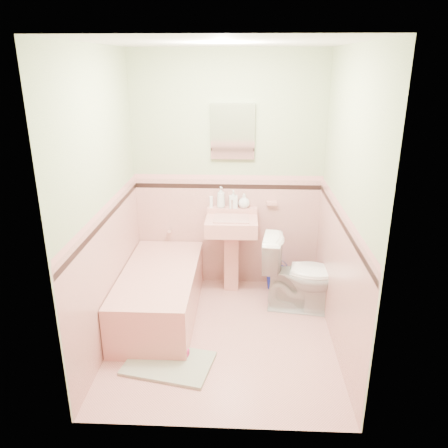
{
  "coord_description": "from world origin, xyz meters",
  "views": [
    {
      "loc": [
        0.18,
        -3.5,
        2.37
      ],
      "look_at": [
        0.0,
        0.25,
        1.0
      ],
      "focal_mm": 35.83,
      "sensor_mm": 36.0,
      "label": 1
    }
  ],
  "objects_px": {
    "bathtub": "(160,295)",
    "soap_bottle_left": "(221,197)",
    "soap_bottle_right": "(244,201)",
    "toilet": "(301,274)",
    "soap_bottle_mid": "(233,199)",
    "bucket": "(276,279)",
    "shoe": "(181,352)",
    "sink": "(231,255)",
    "medicine_cabinet": "(233,131)"
  },
  "relations": [
    {
      "from": "soap_bottle_mid",
      "to": "bucket",
      "type": "height_order",
      "value": "soap_bottle_mid"
    },
    {
      "from": "soap_bottle_left",
      "to": "sink",
      "type": "bearing_deg",
      "value": -56.32
    },
    {
      "from": "bathtub",
      "to": "soap_bottle_mid",
      "type": "distance_m",
      "value": 1.25
    },
    {
      "from": "bathtub",
      "to": "bucket",
      "type": "relative_size",
      "value": 6.44
    },
    {
      "from": "medicine_cabinet",
      "to": "soap_bottle_right",
      "type": "relative_size",
      "value": 3.64
    },
    {
      "from": "medicine_cabinet",
      "to": "toilet",
      "type": "relative_size",
      "value": 0.72
    },
    {
      "from": "soap_bottle_left",
      "to": "toilet",
      "type": "bearing_deg",
      "value": -32.24
    },
    {
      "from": "soap_bottle_right",
      "to": "toilet",
      "type": "distance_m",
      "value": 0.97
    },
    {
      "from": "sink",
      "to": "bucket",
      "type": "height_order",
      "value": "sink"
    },
    {
      "from": "bathtub",
      "to": "sink",
      "type": "height_order",
      "value": "sink"
    },
    {
      "from": "soap_bottle_mid",
      "to": "soap_bottle_right",
      "type": "relative_size",
      "value": 1.24
    },
    {
      "from": "bathtub",
      "to": "soap_bottle_left",
      "type": "distance_m",
      "value": 1.2
    },
    {
      "from": "soap_bottle_left",
      "to": "soap_bottle_mid",
      "type": "bearing_deg",
      "value": 0.0
    },
    {
      "from": "toilet",
      "to": "soap_bottle_right",
      "type": "bearing_deg",
      "value": 55.69
    },
    {
      "from": "soap_bottle_left",
      "to": "soap_bottle_right",
      "type": "distance_m",
      "value": 0.25
    },
    {
      "from": "sink",
      "to": "soap_bottle_mid",
      "type": "distance_m",
      "value": 0.6
    },
    {
      "from": "sink",
      "to": "soap_bottle_left",
      "type": "relative_size",
      "value": 3.7
    },
    {
      "from": "toilet",
      "to": "shoe",
      "type": "xyz_separation_m",
      "value": [
        -1.09,
        -0.87,
        -0.33
      ]
    },
    {
      "from": "soap_bottle_right",
      "to": "toilet",
      "type": "relative_size",
      "value": 0.2
    },
    {
      "from": "medicine_cabinet",
      "to": "soap_bottle_left",
      "type": "distance_m",
      "value": 0.7
    },
    {
      "from": "soap_bottle_left",
      "to": "soap_bottle_right",
      "type": "bearing_deg",
      "value": 0.0
    },
    {
      "from": "medicine_cabinet",
      "to": "bucket",
      "type": "bearing_deg",
      "value": -14.58
    },
    {
      "from": "soap_bottle_right",
      "to": "toilet",
      "type": "bearing_deg",
      "value": -42.03
    },
    {
      "from": "soap_bottle_mid",
      "to": "soap_bottle_left",
      "type": "bearing_deg",
      "value": 180.0
    },
    {
      "from": "toilet",
      "to": "bucket",
      "type": "bearing_deg",
      "value": 33.7
    },
    {
      "from": "bathtub",
      "to": "shoe",
      "type": "height_order",
      "value": "bathtub"
    },
    {
      "from": "soap_bottle_mid",
      "to": "shoe",
      "type": "height_order",
      "value": "soap_bottle_mid"
    },
    {
      "from": "sink",
      "to": "toilet",
      "type": "distance_m",
      "value": 0.78
    },
    {
      "from": "soap_bottle_right",
      "to": "bucket",
      "type": "relative_size",
      "value": 0.66
    },
    {
      "from": "soap_bottle_right",
      "to": "bucket",
      "type": "height_order",
      "value": "soap_bottle_right"
    },
    {
      "from": "bathtub",
      "to": "toilet",
      "type": "relative_size",
      "value": 1.95
    },
    {
      "from": "bucket",
      "to": "shoe",
      "type": "height_order",
      "value": "bucket"
    },
    {
      "from": "bathtub",
      "to": "soap_bottle_left",
      "type": "height_order",
      "value": "soap_bottle_left"
    },
    {
      "from": "bathtub",
      "to": "soap_bottle_right",
      "type": "relative_size",
      "value": 9.77
    },
    {
      "from": "soap_bottle_left",
      "to": "shoe",
      "type": "height_order",
      "value": "soap_bottle_left"
    },
    {
      "from": "medicine_cabinet",
      "to": "soap_bottle_mid",
      "type": "distance_m",
      "value": 0.71
    },
    {
      "from": "toilet",
      "to": "soap_bottle_mid",
      "type": "bearing_deg",
      "value": 60.82
    },
    {
      "from": "soap_bottle_left",
      "to": "soap_bottle_mid",
      "type": "relative_size",
      "value": 1.19
    },
    {
      "from": "sink",
      "to": "soap_bottle_left",
      "type": "distance_m",
      "value": 0.63
    },
    {
      "from": "soap_bottle_left",
      "to": "bucket",
      "type": "height_order",
      "value": "soap_bottle_left"
    },
    {
      "from": "soap_bottle_left",
      "to": "soap_bottle_right",
      "type": "xyz_separation_m",
      "value": [
        0.25,
        0.0,
        -0.04
      ]
    },
    {
      "from": "medicine_cabinet",
      "to": "soap_bottle_right",
      "type": "height_order",
      "value": "medicine_cabinet"
    },
    {
      "from": "toilet",
      "to": "medicine_cabinet",
      "type": "bearing_deg",
      "value": 59.71
    },
    {
      "from": "bathtub",
      "to": "medicine_cabinet",
      "type": "height_order",
      "value": "medicine_cabinet"
    },
    {
      "from": "medicine_cabinet",
      "to": "soap_bottle_right",
      "type": "xyz_separation_m",
      "value": [
        0.13,
        -0.03,
        -0.72
      ]
    },
    {
      "from": "soap_bottle_left",
      "to": "soap_bottle_right",
      "type": "relative_size",
      "value": 1.48
    },
    {
      "from": "soap_bottle_left",
      "to": "soap_bottle_mid",
      "type": "xyz_separation_m",
      "value": [
        0.13,
        0.0,
        -0.02
      ]
    },
    {
      "from": "soap_bottle_mid",
      "to": "soap_bottle_right",
      "type": "bearing_deg",
      "value": 0.0
    },
    {
      "from": "soap_bottle_left",
      "to": "soap_bottle_mid",
      "type": "distance_m",
      "value": 0.13
    },
    {
      "from": "soap_bottle_mid",
      "to": "bucket",
      "type": "bearing_deg",
      "value": -11.54
    }
  ]
}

